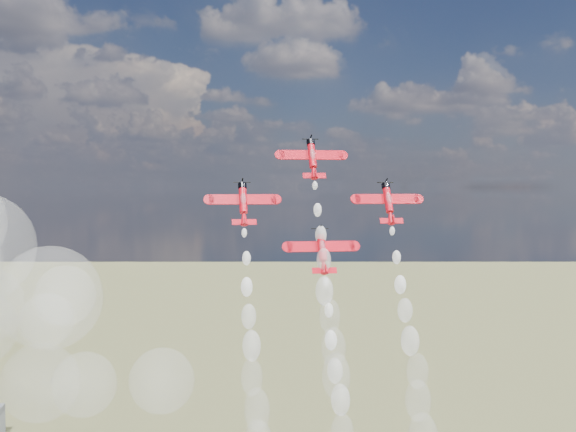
% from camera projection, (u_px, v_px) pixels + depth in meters
% --- Properties ---
extents(plane_lead, '(13.61, 7.11, 8.90)m').
position_uv_depth(plane_lead, '(312.00, 158.00, 142.34)').
color(plane_lead, red).
rests_on(plane_lead, ground).
extents(plane_left, '(13.61, 7.11, 8.90)m').
position_uv_depth(plane_left, '(243.00, 203.00, 135.32)').
color(plane_left, red).
rests_on(plane_left, ground).
extents(plane_right, '(13.61, 7.11, 8.90)m').
position_uv_depth(plane_right, '(388.00, 202.00, 140.12)').
color(plane_right, red).
rests_on(plane_right, ground).
extents(plane_slot, '(13.61, 7.11, 8.90)m').
position_uv_depth(plane_slot, '(322.00, 250.00, 133.11)').
color(plane_slot, red).
rests_on(plane_slot, ground).
extents(smoke_trail_lead, '(5.10, 22.16, 37.82)m').
position_uv_depth(smoke_trail_lead, '(331.00, 335.00, 125.70)').
color(smoke_trail_lead, white).
rests_on(smoke_trail_lead, plane_lead).
extents(smoke_trail_left, '(5.10, 22.04, 38.22)m').
position_uv_depth(smoke_trail_left, '(255.00, 397.00, 118.62)').
color(smoke_trail_left, white).
rests_on(smoke_trail_left, plane_left).
extents(smoke_trail_right, '(5.50, 22.76, 38.52)m').
position_uv_depth(smoke_trail_right, '(417.00, 390.00, 123.28)').
color(smoke_trail_right, white).
rests_on(smoke_trail_right, plane_right).
extents(drifted_smoke_cloud, '(59.44, 38.00, 52.54)m').
position_uv_depth(drifted_smoke_cloud, '(0.00, 289.00, 137.62)').
color(drifted_smoke_cloud, white).
rests_on(drifted_smoke_cloud, ground).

